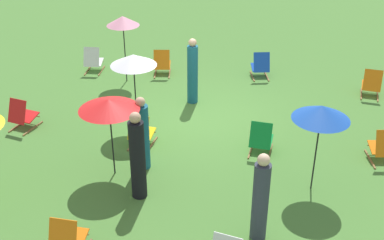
{
  "coord_description": "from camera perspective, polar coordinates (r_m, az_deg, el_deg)",
  "views": [
    {
      "loc": [
        -2.18,
        11.3,
        6.15
      ],
      "look_at": [
        0.0,
        1.2,
        0.5
      ],
      "focal_mm": 46.63,
      "sensor_mm": 36.0,
      "label": 1
    }
  ],
  "objects": [
    {
      "name": "person_1",
      "position": [
        8.77,
        7.84,
        -8.93
      ],
      "size": [
        0.41,
        0.41,
        1.74
      ],
      "rotation": [
        0.0,
        0.0,
        0.85
      ],
      "color": "#333847",
      "rests_on": "ground"
    },
    {
      "name": "umbrella_2",
      "position": [
        14.5,
        -7.92,
        11.15
      ],
      "size": [
        0.94,
        0.94,
        1.99
      ],
      "color": "black",
      "rests_on": "ground"
    },
    {
      "name": "person_3",
      "position": [
        13.39,
        0.06,
        5.45
      ],
      "size": [
        0.41,
        0.41,
        1.82
      ],
      "rotation": [
        0.0,
        0.0,
        0.73
      ],
      "color": "#195972",
      "rests_on": "ground"
    },
    {
      "name": "person_2",
      "position": [
        10.62,
        -5.74,
        -1.75
      ],
      "size": [
        0.31,
        0.31,
        1.69
      ],
      "rotation": [
        0.0,
        0.0,
        3.13
      ],
      "color": "#195972",
      "rests_on": "ground"
    },
    {
      "name": "deckchair_9",
      "position": [
        12.95,
        -18.85,
        0.5
      ],
      "size": [
        0.6,
        0.83,
        0.83
      ],
      "rotation": [
        0.0,
        0.0,
        -0.18
      ],
      "color": "olive",
      "rests_on": "ground"
    },
    {
      "name": "umbrella_3",
      "position": [
        9.71,
        14.58,
        0.82
      ],
      "size": [
        1.11,
        1.11,
        1.91
      ],
      "color": "black",
      "rests_on": "ground"
    },
    {
      "name": "deckchair_0",
      "position": [
        8.86,
        -14.05,
        -13.08
      ],
      "size": [
        0.48,
        0.76,
        0.83
      ],
      "rotation": [
        0.0,
        0.0,
        0.01
      ],
      "color": "olive",
      "rests_on": "ground"
    },
    {
      "name": "deckchair_2",
      "position": [
        11.75,
        21.05,
        -2.93
      ],
      "size": [
        0.62,
        0.84,
        0.83
      ],
      "rotation": [
        0.0,
        0.0,
        0.2
      ],
      "color": "olive",
      "rests_on": "ground"
    },
    {
      "name": "deckchair_6",
      "position": [
        15.33,
        -3.44,
        6.46
      ],
      "size": [
        0.62,
        0.84,
        0.83
      ],
      "rotation": [
        0.0,
        0.0,
        0.2
      ],
      "color": "olive",
      "rests_on": "ground"
    },
    {
      "name": "deckchair_3",
      "position": [
        15.81,
        -11.23,
        6.67
      ],
      "size": [
        0.57,
        0.81,
        0.83
      ],
      "rotation": [
        0.0,
        0.0,
        0.12
      ],
      "color": "olive",
      "rests_on": "ground"
    },
    {
      "name": "deckchair_4",
      "position": [
        15.25,
        7.84,
        6.12
      ],
      "size": [
        0.66,
        0.86,
        0.83
      ],
      "rotation": [
        0.0,
        0.0,
        0.26
      ],
      "color": "olive",
      "rests_on": "ground"
    },
    {
      "name": "ground_plane",
      "position": [
        13.05,
        1.11,
        0.54
      ],
      "size": [
        40.0,
        40.0,
        0.0
      ],
      "primitive_type": "plane",
      "color": "#477A33"
    },
    {
      "name": "umbrella_4",
      "position": [
        11.81,
        -6.73,
        6.82
      ],
      "size": [
        1.1,
        1.1,
        1.93
      ],
      "color": "black",
      "rests_on": "ground"
    },
    {
      "name": "deckchair_8",
      "position": [
        14.77,
        19.84,
        3.85
      ],
      "size": [
        0.54,
        0.8,
        0.83
      ],
      "rotation": [
        0.0,
        0.0,
        -0.08
      ],
      "color": "olive",
      "rests_on": "ground"
    },
    {
      "name": "deckchair_7",
      "position": [
        11.6,
        -5.84,
        -1.39
      ],
      "size": [
        0.53,
        0.79,
        0.83
      ],
      "rotation": [
        0.0,
        0.0,
        -0.08
      ],
      "color": "olive",
      "rests_on": "ground"
    },
    {
      "name": "deckchair_1",
      "position": [
        11.37,
        7.91,
        -2.19
      ],
      "size": [
        0.52,
        0.78,
        0.83
      ],
      "rotation": [
        0.0,
        0.0,
        -0.05
      ],
      "color": "olive",
      "rests_on": "ground"
    },
    {
      "name": "umbrella_1",
      "position": [
        10.07,
        -9.49,
        1.74
      ],
      "size": [
        1.24,
        1.24,
        1.77
      ],
      "color": "black",
      "rests_on": "ground"
    },
    {
      "name": "person_0",
      "position": [
        9.69,
        -6.25,
        -4.32
      ],
      "size": [
        0.41,
        0.41,
        1.89
      ],
      "rotation": [
        0.0,
        0.0,
        2.07
      ],
      "color": "black",
      "rests_on": "ground"
    }
  ]
}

